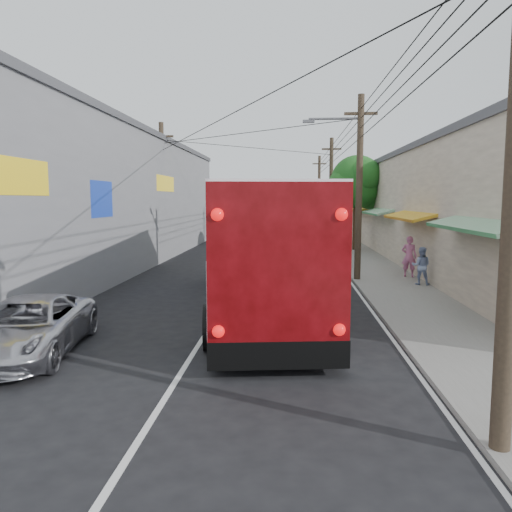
% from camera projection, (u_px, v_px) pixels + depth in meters
% --- Properties ---
extents(ground, '(120.00, 120.00, 0.00)m').
position_uv_depth(ground, '(169.00, 392.00, 9.35)').
color(ground, black).
rests_on(ground, ground).
extents(sidewalk, '(3.00, 80.00, 0.12)m').
position_uv_depth(sidewalk, '(364.00, 261.00, 28.73)').
color(sidewalk, slate).
rests_on(sidewalk, ground).
extents(building_right, '(7.09, 40.00, 6.25)m').
position_uv_depth(building_right, '(435.00, 207.00, 30.06)').
color(building_right, beige).
rests_on(building_right, ground).
extents(building_left, '(7.20, 36.00, 7.25)m').
position_uv_depth(building_left, '(94.00, 198.00, 27.35)').
color(building_left, gray).
rests_on(building_left, ground).
extents(utility_poles, '(11.80, 45.28, 8.00)m').
position_uv_depth(utility_poles, '(306.00, 190.00, 28.82)').
color(utility_poles, '#473828').
rests_on(utility_poles, ground).
extents(street_tree, '(4.40, 4.00, 6.60)m').
position_uv_depth(street_tree, '(358.00, 183.00, 34.15)').
color(street_tree, '#3F2B19').
rests_on(street_tree, ground).
extents(coach_bus, '(4.54, 14.07, 3.99)m').
position_uv_depth(coach_bus, '(258.00, 245.00, 16.64)').
color(coach_bus, white).
rests_on(coach_bus, ground).
extents(jeepney, '(2.77, 4.98, 1.32)m').
position_uv_depth(jeepney, '(28.00, 327.00, 11.51)').
color(jeepney, silver).
rests_on(jeepney, ground).
extents(parked_suv, '(2.64, 5.89, 1.68)m').
position_uv_depth(parked_suv, '(319.00, 251.00, 26.80)').
color(parked_suv, '#9D9EA5').
rests_on(parked_suv, ground).
extents(parked_car_mid, '(2.02, 4.19, 1.38)m').
position_uv_depth(parked_car_mid, '(316.00, 243.00, 33.12)').
color(parked_car_mid, '#232328').
rests_on(parked_car_mid, ground).
extents(parked_car_far, '(1.85, 4.58, 1.48)m').
position_uv_depth(parked_car_far, '(319.00, 234.00, 40.88)').
color(parked_car_far, black).
rests_on(parked_car_far, ground).
extents(pedestrian_near, '(0.79, 0.67, 1.84)m').
position_uv_depth(pedestrian_near, '(409.00, 256.00, 22.40)').
color(pedestrian_near, '#CD6C9F').
rests_on(pedestrian_near, sidewalk).
extents(pedestrian_far, '(0.88, 0.76, 1.55)m').
position_uv_depth(pedestrian_far, '(421.00, 266.00, 20.34)').
color(pedestrian_far, '#8FA2D0').
rests_on(pedestrian_far, sidewalk).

